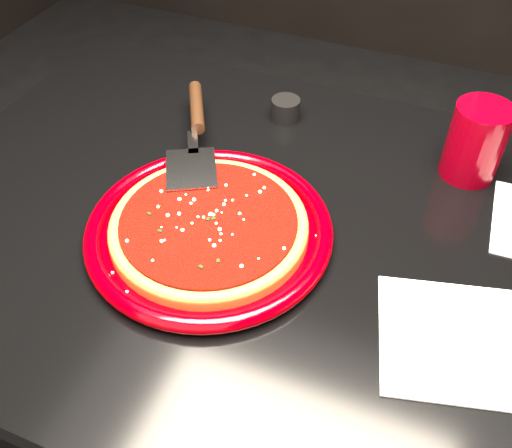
{
  "coord_description": "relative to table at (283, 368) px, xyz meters",
  "views": [
    {
      "loc": [
        0.17,
        -0.56,
        1.34
      ],
      "look_at": [
        -0.05,
        -0.02,
        0.77
      ],
      "focal_mm": 40.0,
      "sensor_mm": 36.0,
      "label": 1
    }
  ],
  "objects": [
    {
      "name": "table",
      "position": [
        0.0,
        0.0,
        0.0
      ],
      "size": [
        1.2,
        0.8,
        0.75
      ],
      "primitive_type": "cube",
      "color": "black",
      "rests_on": "floor"
    },
    {
      "name": "pizza_server",
      "position": [
        -0.21,
        0.11,
        0.42
      ],
      "size": [
        0.24,
        0.33,
        0.02
      ],
      "primitive_type": null,
      "rotation": [
        0.0,
        0.0,
        0.5
      ],
      "color": "silver",
      "rests_on": "plate"
    },
    {
      "name": "pizza_crust",
      "position": [
        -0.11,
        -0.05,
        0.39
      ],
      "size": [
        0.31,
        0.31,
        0.01
      ],
      "primitive_type": "cylinder",
      "rotation": [
        0.0,
        0.0,
        -0.11
      ],
      "color": "#955B24",
      "rests_on": "plate"
    },
    {
      "name": "parmesan_dusting",
      "position": [
        -0.11,
        -0.05,
        0.41
      ],
      "size": [
        0.24,
        0.24,
        0.01
      ],
      "primitive_type": null,
      "color": "#FFF1C9",
      "rests_on": "plate"
    },
    {
      "name": "napkin_a",
      "position": [
        0.24,
        -0.1,
        0.38
      ],
      "size": [
        0.21,
        0.21,
        0.0
      ],
      "primitive_type": "cube",
      "rotation": [
        0.0,
        0.0,
        0.25
      ],
      "color": "silver",
      "rests_on": "table"
    },
    {
      "name": "pizza_sauce",
      "position": [
        -0.11,
        -0.05,
        0.4
      ],
      "size": [
        0.28,
        0.28,
        0.01
      ],
      "primitive_type": "cylinder",
      "rotation": [
        0.0,
        0.0,
        -0.11
      ],
      "color": "#660D07",
      "rests_on": "plate"
    },
    {
      "name": "ramekin",
      "position": [
        -0.11,
        0.27,
        0.39
      ],
      "size": [
        0.06,
        0.06,
        0.04
      ],
      "primitive_type": "cylinder",
      "rotation": [
        0.0,
        0.0,
        0.24
      ],
      "color": "black",
      "rests_on": "table"
    },
    {
      "name": "plate",
      "position": [
        -0.11,
        -0.05,
        0.39
      ],
      "size": [
        0.39,
        0.39,
        0.03
      ],
      "primitive_type": "cylinder",
      "rotation": [
        0.0,
        0.0,
        -0.11
      ],
      "color": "#830005",
      "rests_on": "table"
    },
    {
      "name": "pizza_crust_rim",
      "position": [
        -0.11,
        -0.05,
        0.4
      ],
      "size": [
        0.31,
        0.31,
        0.02
      ],
      "primitive_type": "torus",
      "rotation": [
        0.0,
        0.0,
        -0.11
      ],
      "color": "#955B24",
      "rests_on": "plate"
    },
    {
      "name": "cup",
      "position": [
        0.22,
        0.23,
        0.44
      ],
      "size": [
        0.11,
        0.11,
        0.12
      ],
      "primitive_type": "cylinder",
      "rotation": [
        0.0,
        0.0,
        -0.31
      ],
      "color": "maroon",
      "rests_on": "table"
    },
    {
      "name": "basil_flecks",
      "position": [
        -0.11,
        -0.05,
        0.41
      ],
      "size": [
        0.22,
        0.22,
        0.0
      ],
      "primitive_type": null,
      "color": "black",
      "rests_on": "plate"
    }
  ]
}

